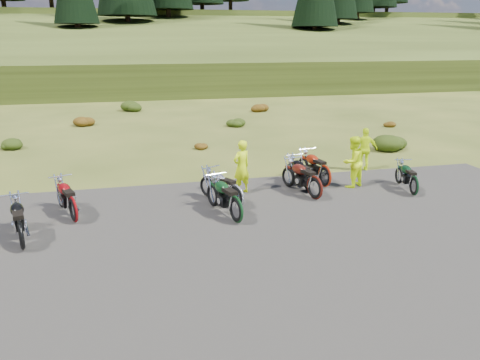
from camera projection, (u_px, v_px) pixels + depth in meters
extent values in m
plane|color=#3A4617|center=(260.00, 220.00, 13.53)|extent=(300.00, 300.00, 0.00)
cube|color=black|center=(282.00, 249.00, 11.67)|extent=(20.00, 12.00, 0.04)
cube|color=#303A13|center=(141.00, 58.00, 115.93)|extent=(300.00, 90.00, 9.17)
cylinder|color=black|center=(4.00, 6.00, 70.40)|extent=(0.70, 0.70, 2.20)
cylinder|color=black|center=(52.00, 4.00, 77.06)|extent=(0.70, 0.70, 2.20)
cylinder|color=black|center=(78.00, 31.00, 56.44)|extent=(0.70, 0.70, 2.20)
cylinder|color=black|center=(128.00, 23.00, 62.99)|extent=(0.70, 0.70, 2.20)
cylinder|color=black|center=(169.00, 16.00, 69.53)|extent=(0.70, 0.70, 2.20)
cylinder|color=black|center=(202.00, 10.00, 76.07)|extent=(0.70, 0.70, 2.20)
cylinder|color=black|center=(231.00, 6.00, 82.67)|extent=(0.70, 0.70, 2.20)
cylinder|color=black|center=(314.00, 34.00, 62.11)|extent=(0.70, 0.70, 2.20)
cylinder|color=black|center=(337.00, 25.00, 68.65)|extent=(0.70, 0.70, 2.20)
cylinder|color=black|center=(357.00, 19.00, 75.20)|extent=(0.70, 0.70, 2.20)
cylinder|color=black|center=(373.00, 13.00, 81.74)|extent=(0.70, 0.70, 2.20)
cylinder|color=black|center=(387.00, 8.00, 88.28)|extent=(0.70, 0.70, 2.20)
ellipsoid|color=black|center=(10.00, 143.00, 21.98)|extent=(1.03, 1.03, 0.61)
ellipsoid|color=#5D2C0B|center=(83.00, 120.00, 27.52)|extent=(1.30, 1.30, 0.77)
ellipsoid|color=black|center=(132.00, 105.00, 33.06)|extent=(1.56, 1.56, 0.92)
ellipsoid|color=#5D2C0B|center=(200.00, 144.00, 21.94)|extent=(0.77, 0.77, 0.45)
ellipsoid|color=black|center=(235.00, 121.00, 27.48)|extent=(1.03, 1.03, 0.61)
ellipsoid|color=#5D2C0B|center=(259.00, 106.00, 33.03)|extent=(1.30, 1.30, 0.77)
ellipsoid|color=black|center=(391.00, 140.00, 21.81)|extent=(1.56, 1.56, 0.92)
ellipsoid|color=#5D2C0B|center=(387.00, 123.00, 27.45)|extent=(0.77, 0.77, 0.45)
imported|color=#C4E20B|center=(241.00, 168.00, 15.52)|extent=(0.78, 0.67, 1.80)
imported|color=#C4E20B|center=(352.00, 163.00, 16.18)|extent=(1.08, 0.99, 1.80)
imported|color=#C4E20B|center=(365.00, 150.00, 18.25)|extent=(1.05, 0.60, 1.68)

